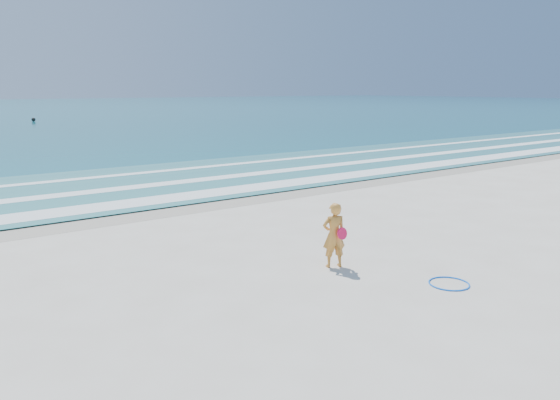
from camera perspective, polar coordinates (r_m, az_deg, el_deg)
ground at (r=11.33m, az=9.05°, el=-8.74°), size 400.00×400.00×0.00m
wet_sand at (r=18.50m, az=-11.15°, el=-0.79°), size 400.00×2.40×0.00m
shallow at (r=23.04m, az=-16.50°, el=1.49°), size 400.00×10.00×0.01m
foam_near at (r=19.65m, az=-12.78°, el=0.02°), size 400.00×1.40×0.01m
foam_mid at (r=22.30m, az=-15.79°, el=1.23°), size 400.00×0.90×0.01m
foam_far at (r=25.38m, az=-18.44°, el=2.29°), size 400.00×0.60×0.01m
hoop at (r=11.72m, az=17.25°, el=-8.34°), size 1.03×1.03×0.03m
buoy at (r=70.55m, az=-24.36°, el=7.67°), size 0.45×0.45×0.45m
woman at (r=12.12m, az=5.66°, el=-3.67°), size 0.62×0.51×1.46m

